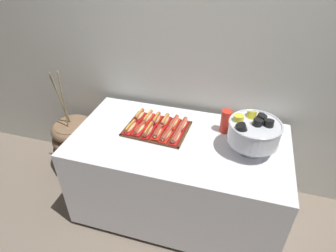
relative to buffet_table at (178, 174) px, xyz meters
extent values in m
plane|color=#7A6B5B|center=(0.00, 0.00, -0.41)|extent=(10.00, 10.00, 0.00)
cube|color=beige|center=(0.00, 0.54, 0.89)|extent=(6.00, 0.10, 2.60)
cube|color=silver|center=(0.00, 0.00, 0.00)|extent=(1.63, 0.87, 0.73)
cylinder|color=black|center=(-0.69, -0.31, -0.39)|extent=(0.05, 0.05, 0.04)
cylinder|color=black|center=(-0.69, 0.31, -0.39)|extent=(0.05, 0.05, 0.04)
cylinder|color=black|center=(0.69, 0.31, -0.39)|extent=(0.05, 0.05, 0.04)
cylinder|color=brown|center=(-1.10, 0.22, -0.13)|extent=(0.33, 0.33, 0.56)
torus|color=brown|center=(-1.10, 0.22, -0.35)|extent=(0.47, 0.47, 0.10)
torus|color=brown|center=(-1.10, 0.22, -0.24)|extent=(0.49, 0.49, 0.10)
torus|color=brown|center=(-1.10, 0.22, -0.13)|extent=(0.47, 0.47, 0.10)
torus|color=brown|center=(-1.10, 0.22, -0.02)|extent=(0.44, 0.44, 0.10)
torus|color=brown|center=(-1.10, 0.22, 0.09)|extent=(0.41, 0.41, 0.10)
cylinder|color=#937F56|center=(-1.15, 0.21, 0.42)|extent=(0.03, 0.08, 0.54)
cylinder|color=#937F56|center=(-1.09, 0.16, 0.44)|extent=(0.06, 0.04, 0.57)
cylinder|color=#937F56|center=(-1.15, 0.21, 0.40)|extent=(0.06, 0.08, 0.51)
cube|color=#472B19|center=(-0.20, 0.07, 0.37)|extent=(0.50, 0.39, 0.01)
cube|color=#472B19|center=(-0.21, -0.10, 0.38)|extent=(0.48, 0.04, 0.01)
cube|color=#472B19|center=(-0.19, 0.25, 0.38)|extent=(0.48, 0.04, 0.01)
cube|color=#472B19|center=(-0.43, 0.09, 0.38)|extent=(0.04, 0.36, 0.01)
cube|color=#472B19|center=(0.03, 0.06, 0.38)|extent=(0.04, 0.36, 0.01)
cube|color=red|center=(-0.39, 0.00, 0.38)|extent=(0.08, 0.18, 0.02)
ellipsoid|color=tan|center=(-0.39, 0.00, 0.40)|extent=(0.07, 0.16, 0.04)
cylinder|color=brown|center=(-0.39, 0.00, 0.41)|extent=(0.04, 0.16, 0.03)
cylinder|color=yellow|center=(-0.39, 0.00, 0.43)|extent=(0.02, 0.13, 0.01)
cube|color=red|center=(-0.32, 0.00, 0.38)|extent=(0.08, 0.17, 0.02)
ellipsoid|color=#E0BC7F|center=(-0.32, 0.00, 0.40)|extent=(0.07, 0.16, 0.04)
cylinder|color=brown|center=(-0.32, 0.00, 0.41)|extent=(0.04, 0.15, 0.03)
cylinder|color=red|center=(-0.32, 0.00, 0.43)|extent=(0.02, 0.13, 0.01)
cube|color=#B21414|center=(-0.24, -0.01, 0.38)|extent=(0.06, 0.18, 0.02)
ellipsoid|color=#E0BC7F|center=(-0.24, -0.01, 0.41)|extent=(0.05, 0.17, 0.04)
cylinder|color=brown|center=(-0.24, -0.01, 0.42)|extent=(0.04, 0.17, 0.03)
cylinder|color=yellow|center=(-0.24, -0.01, 0.43)|extent=(0.01, 0.15, 0.01)
cube|color=red|center=(-0.17, -0.01, 0.38)|extent=(0.06, 0.16, 0.02)
ellipsoid|color=#E0BC7F|center=(-0.17, -0.01, 0.41)|extent=(0.05, 0.14, 0.04)
cylinder|color=brown|center=(-0.17, -0.01, 0.42)|extent=(0.03, 0.13, 0.03)
cylinder|color=red|center=(-0.17, -0.01, 0.43)|extent=(0.01, 0.11, 0.01)
cube|color=red|center=(-0.09, -0.02, 0.38)|extent=(0.08, 0.19, 0.02)
ellipsoid|color=#E0BC7F|center=(-0.09, -0.02, 0.40)|extent=(0.06, 0.17, 0.04)
cylinder|color=#9E4C38|center=(-0.09, -0.02, 0.42)|extent=(0.05, 0.16, 0.03)
cylinder|color=red|center=(-0.09, -0.02, 0.43)|extent=(0.02, 0.14, 0.01)
cube|color=red|center=(-0.02, -0.02, 0.38)|extent=(0.07, 0.19, 0.02)
ellipsoid|color=tan|center=(-0.02, -0.02, 0.41)|extent=(0.06, 0.17, 0.04)
cylinder|color=#9E4C38|center=(-0.02, -0.02, 0.42)|extent=(0.04, 0.17, 0.03)
cylinder|color=red|center=(-0.02, -0.02, 0.43)|extent=(0.02, 0.15, 0.01)
cube|color=#B21414|center=(-0.38, 0.17, 0.38)|extent=(0.08, 0.16, 0.02)
ellipsoid|color=#E0BC7F|center=(-0.38, 0.17, 0.41)|extent=(0.06, 0.14, 0.04)
cylinder|color=#9E4C38|center=(-0.38, 0.17, 0.42)|extent=(0.04, 0.14, 0.03)
cylinder|color=yellow|center=(-0.38, 0.17, 0.43)|extent=(0.02, 0.12, 0.01)
cube|color=red|center=(-0.31, 0.16, 0.38)|extent=(0.07, 0.19, 0.02)
ellipsoid|color=beige|center=(-0.31, 0.16, 0.41)|extent=(0.06, 0.17, 0.04)
cylinder|color=#A8563D|center=(-0.31, 0.16, 0.42)|extent=(0.04, 0.16, 0.03)
cylinder|color=yellow|center=(-0.31, 0.16, 0.43)|extent=(0.02, 0.14, 0.01)
cube|color=#B21414|center=(-0.23, 0.16, 0.38)|extent=(0.07, 0.16, 0.02)
ellipsoid|color=tan|center=(-0.23, 0.16, 0.40)|extent=(0.05, 0.14, 0.04)
cylinder|color=brown|center=(-0.23, 0.16, 0.42)|extent=(0.03, 0.14, 0.03)
cylinder|color=yellow|center=(-0.23, 0.16, 0.43)|extent=(0.01, 0.12, 0.01)
cube|color=#B21414|center=(-0.16, 0.15, 0.38)|extent=(0.07, 0.18, 0.02)
ellipsoid|color=tan|center=(-0.16, 0.15, 0.41)|extent=(0.05, 0.16, 0.04)
cylinder|color=#A8563D|center=(-0.16, 0.15, 0.42)|extent=(0.03, 0.15, 0.03)
cylinder|color=yellow|center=(-0.16, 0.15, 0.43)|extent=(0.01, 0.13, 0.01)
cube|color=red|center=(-0.08, 0.15, 0.38)|extent=(0.08, 0.19, 0.02)
ellipsoid|color=tan|center=(-0.08, 0.15, 0.40)|extent=(0.06, 0.17, 0.04)
cylinder|color=#A8563D|center=(-0.08, 0.15, 0.42)|extent=(0.04, 0.16, 0.03)
cylinder|color=red|center=(-0.08, 0.15, 0.43)|extent=(0.02, 0.14, 0.01)
cube|color=#B21414|center=(-0.01, 0.15, 0.38)|extent=(0.07, 0.16, 0.02)
ellipsoid|color=beige|center=(-0.01, 0.15, 0.40)|extent=(0.06, 0.15, 0.04)
cylinder|color=#A8563D|center=(-0.01, 0.15, 0.41)|extent=(0.04, 0.15, 0.03)
cylinder|color=red|center=(-0.01, 0.15, 0.43)|extent=(0.02, 0.13, 0.01)
cylinder|color=silver|center=(0.52, 0.01, 0.37)|extent=(0.18, 0.18, 0.02)
cone|color=silver|center=(0.52, 0.01, 0.42)|extent=(0.06, 0.06, 0.07)
cylinder|color=silver|center=(0.52, 0.01, 0.53)|extent=(0.35, 0.35, 0.14)
torus|color=silver|center=(0.52, 0.01, 0.60)|extent=(0.36, 0.36, 0.02)
cylinder|color=black|center=(0.60, 0.01, 0.58)|extent=(0.08, 0.09, 0.13)
cylinder|color=black|center=(0.54, 0.07, 0.58)|extent=(0.10, 0.07, 0.14)
cylinder|color=yellow|center=(0.49, 0.08, 0.58)|extent=(0.10, 0.13, 0.15)
cylinder|color=yellow|center=(0.41, 0.02, 0.58)|extent=(0.07, 0.07, 0.13)
cylinder|color=black|center=(0.44, -0.08, 0.58)|extent=(0.13, 0.10, 0.15)
cylinder|color=black|center=(0.53, 0.00, 0.58)|extent=(0.09, 0.09, 0.13)
cylinder|color=red|center=(0.31, 0.20, 0.43)|extent=(0.08, 0.08, 0.12)
cylinder|color=red|center=(0.31, 0.20, 0.45)|extent=(0.08, 0.08, 0.12)
cylinder|color=red|center=(0.31, 0.20, 0.47)|extent=(0.08, 0.08, 0.12)
cylinder|color=red|center=(0.31, 0.20, 0.49)|extent=(0.08, 0.08, 0.12)
camera|label=1|loc=(0.39, -1.65, 1.67)|focal=30.34mm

